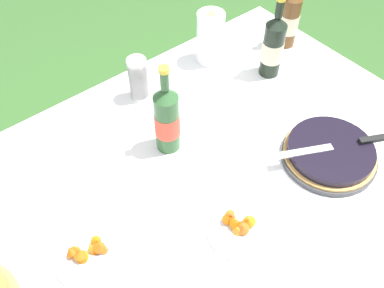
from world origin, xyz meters
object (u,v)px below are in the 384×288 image
(paper_towel_roll, at_px, (210,38))
(cider_bottle_amber, at_px, (290,18))
(serving_knife, at_px, (341,145))
(juice_bottle_red, at_px, (273,46))
(cup_stack, at_px, (138,79))
(berry_tart, at_px, (330,153))
(snack_plate_right, at_px, (90,253))
(cider_bottle_green, at_px, (167,119))
(snack_plate_near, at_px, (240,229))

(paper_towel_roll, bearing_deg, cider_bottle_amber, -21.14)
(serving_knife, bearing_deg, juice_bottle_red, -80.18)
(cup_stack, bearing_deg, serving_knife, -62.66)
(berry_tart, xyz_separation_m, juice_bottle_red, (0.17, 0.44, 0.10))
(berry_tart, distance_m, snack_plate_right, 0.82)
(cider_bottle_green, distance_m, cider_bottle_amber, 0.75)
(serving_knife, xyz_separation_m, cider_bottle_amber, (0.33, 0.54, 0.06))
(snack_plate_right, bearing_deg, cider_bottle_green, 24.14)
(snack_plate_right, relative_size, paper_towel_roll, 0.98)
(snack_plate_right, bearing_deg, paper_towel_roll, 28.73)
(cider_bottle_amber, bearing_deg, snack_plate_near, -145.05)
(cider_bottle_green, height_order, snack_plate_near, cider_bottle_green)
(cider_bottle_amber, relative_size, paper_towel_roll, 1.54)
(cup_stack, bearing_deg, cider_bottle_amber, -10.00)
(juice_bottle_red, bearing_deg, snack_plate_right, -165.86)
(juice_bottle_red, distance_m, snack_plate_right, 1.00)
(berry_tart, distance_m, paper_towel_roll, 0.66)
(cup_stack, relative_size, cider_bottle_green, 0.52)
(serving_knife, xyz_separation_m, snack_plate_near, (-0.44, -0.00, -0.05))
(snack_plate_near, height_order, paper_towel_roll, paper_towel_roll)
(cup_stack, xyz_separation_m, juice_bottle_red, (0.48, -0.21, 0.04))
(snack_plate_near, height_order, snack_plate_right, snack_plate_right)
(cider_bottle_amber, distance_m, juice_bottle_red, 0.21)
(cider_bottle_green, bearing_deg, serving_knife, -44.35)
(cup_stack, relative_size, cider_bottle_amber, 0.53)
(cup_stack, xyz_separation_m, cider_bottle_green, (-0.06, -0.26, 0.04))
(cup_stack, distance_m, cider_bottle_green, 0.28)
(snack_plate_right, xyz_separation_m, paper_towel_roll, (0.84, 0.46, 0.09))
(berry_tart, distance_m, juice_bottle_red, 0.48)
(cup_stack, xyz_separation_m, paper_towel_roll, (0.35, 0.01, 0.02))
(serving_knife, bearing_deg, snack_plate_near, 27.16)
(cup_stack, distance_m, snack_plate_near, 0.67)
(cup_stack, height_order, snack_plate_right, cup_stack)
(snack_plate_right, bearing_deg, cider_bottle_amber, 16.03)
(serving_knife, xyz_separation_m, snack_plate_right, (-0.82, 0.21, -0.05))
(berry_tart, height_order, paper_towel_roll, paper_towel_roll)
(cider_bottle_amber, distance_m, snack_plate_right, 1.21)
(serving_knife, bearing_deg, cup_stack, -35.57)
(paper_towel_roll, bearing_deg, cider_bottle_green, -147.04)
(juice_bottle_red, height_order, snack_plate_right, juice_bottle_red)
(snack_plate_right, distance_m, paper_towel_roll, 0.96)
(cup_stack, relative_size, paper_towel_roll, 0.81)
(cider_bottle_green, relative_size, cider_bottle_amber, 1.03)
(berry_tart, height_order, cup_stack, cup_stack)
(paper_towel_roll, bearing_deg, juice_bottle_red, -58.76)
(paper_towel_roll, bearing_deg, snack_plate_right, -151.27)
(berry_tart, bearing_deg, paper_towel_roll, 86.80)
(juice_bottle_red, bearing_deg, cider_bottle_amber, 24.94)
(berry_tart, distance_m, cider_bottle_green, 0.55)
(juice_bottle_red, bearing_deg, serving_knife, -107.26)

